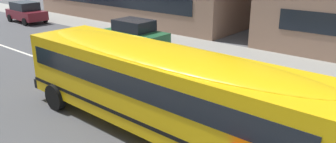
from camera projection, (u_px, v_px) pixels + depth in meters
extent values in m
plane|color=#4C4C4F|center=(173.00, 105.00, 12.10)|extent=(400.00, 400.00, 0.00)
cube|color=gray|center=(264.00, 58.00, 17.60)|extent=(120.00, 3.00, 0.01)
cube|color=silver|center=(173.00, 105.00, 12.10)|extent=(110.00, 0.16, 0.01)
cube|color=yellow|center=(160.00, 87.00, 9.70)|extent=(10.19, 2.44, 2.03)
cube|color=black|center=(63.00, 76.00, 13.16)|extent=(0.21, 2.31, 0.33)
cube|color=black|center=(160.00, 75.00, 9.58)|extent=(9.58, 2.47, 0.59)
cube|color=black|center=(160.00, 106.00, 9.90)|extent=(10.21, 2.47, 0.11)
ellipsoid|color=yellow|center=(160.00, 54.00, 9.37)|extent=(9.78, 2.25, 0.33)
cylinder|color=black|center=(107.00, 80.00, 13.24)|extent=(0.93, 0.27, 0.92)
cylinder|color=black|center=(55.00, 97.00, 11.58)|extent=(0.93, 0.27, 0.92)
cube|color=#236038|center=(136.00, 37.00, 19.51)|extent=(3.90, 1.71, 0.70)
cube|color=black|center=(134.00, 25.00, 19.39)|extent=(2.20, 1.57, 0.64)
cylinder|color=black|center=(162.00, 44.00, 19.45)|extent=(0.60, 0.18, 0.60)
cylinder|color=black|center=(142.00, 49.00, 18.22)|extent=(0.60, 0.18, 0.60)
cylinder|color=black|center=(131.00, 37.00, 21.03)|extent=(0.60, 0.18, 0.60)
cylinder|color=black|center=(110.00, 42.00, 19.80)|extent=(0.60, 0.18, 0.60)
cube|color=maroon|center=(27.00, 14.00, 27.26)|extent=(3.95, 1.83, 0.70)
cube|color=black|center=(25.00, 6.00, 27.14)|extent=(2.25, 1.63, 0.64)
cylinder|color=black|center=(45.00, 19.00, 27.15)|extent=(0.61, 0.20, 0.60)
cylinder|color=black|center=(25.00, 22.00, 25.95)|extent=(0.61, 0.20, 0.60)
cylinder|color=black|center=(30.00, 16.00, 28.79)|extent=(0.61, 0.20, 0.60)
cylinder|color=black|center=(10.00, 18.00, 27.59)|extent=(0.61, 0.20, 0.60)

